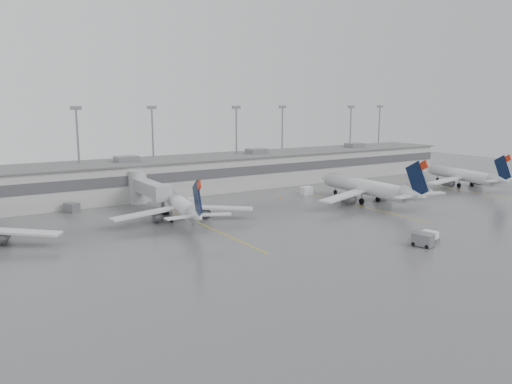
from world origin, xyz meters
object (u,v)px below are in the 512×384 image
jet_mid_left (181,205)px  jet_mid_right (369,187)px  jet_far_right (465,175)px  baggage_tug (430,237)px

jet_mid_left → jet_mid_right: (41.02, -6.21, 0.42)m
jet_far_right → baggage_tug: bearing=-136.0°
jet_mid_left → jet_far_right: (77.18, -4.29, 0.07)m
jet_mid_left → jet_far_right: 77.30m
jet_mid_right → jet_mid_left: bearing=175.2°
jet_mid_left → baggage_tug: size_ratio=10.09×
jet_mid_left → baggage_tug: 43.13m
jet_mid_right → jet_far_right: size_ratio=1.13×
baggage_tug → jet_far_right: bearing=18.0°
jet_mid_left → baggage_tug: bearing=-40.2°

